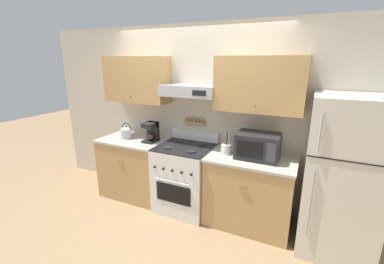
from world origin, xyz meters
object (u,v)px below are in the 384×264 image
(stove_range, at_px, (185,177))
(microwave, at_px, (258,146))
(refrigerator, at_px, (342,177))
(tea_kettle, at_px, (127,132))
(utensil_crock, at_px, (226,149))
(coffee_maker, at_px, (151,132))

(stove_range, bearing_deg, microwave, 2.76)
(refrigerator, bearing_deg, tea_kettle, 178.99)
(tea_kettle, distance_m, utensil_crock, 1.58)
(utensil_crock, bearing_deg, tea_kettle, -180.00)
(refrigerator, height_order, microwave, refrigerator)
(microwave, relative_size, utensil_crock, 1.82)
(stove_range, distance_m, utensil_crock, 0.77)
(stove_range, relative_size, utensil_crock, 3.86)
(coffee_maker, distance_m, utensil_crock, 1.16)
(refrigerator, distance_m, coffee_maker, 2.47)
(stove_range, distance_m, microwave, 1.14)
(tea_kettle, bearing_deg, utensil_crock, 0.00)
(refrigerator, relative_size, coffee_maker, 6.06)
(tea_kettle, bearing_deg, refrigerator, -1.01)
(microwave, bearing_deg, utensil_crock, -177.39)
(refrigerator, xyz_separation_m, utensil_crock, (-1.30, 0.05, 0.11))
(tea_kettle, xyz_separation_m, utensil_crock, (1.58, 0.00, -0.03))
(utensil_crock, bearing_deg, microwave, 2.61)
(stove_range, xyz_separation_m, coffee_maker, (-0.58, 0.06, 0.59))
(stove_range, distance_m, refrigerator, 1.92)
(refrigerator, distance_m, microwave, 0.94)
(microwave, bearing_deg, stove_range, -177.24)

